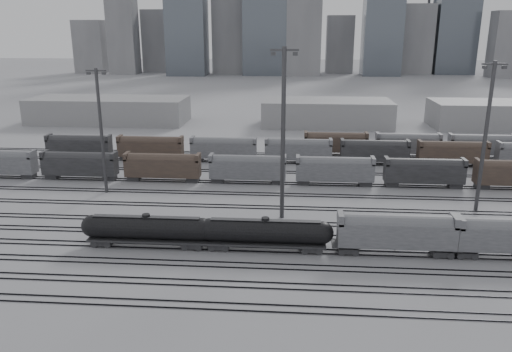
# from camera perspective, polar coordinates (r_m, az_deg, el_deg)

# --- Properties ---
(ground) EXTENTS (900.00, 900.00, 0.00)m
(ground) POSITION_cam_1_polar(r_m,az_deg,el_deg) (68.59, 4.13, -8.88)
(ground) COLOR #AAAAAE
(ground) RESTS_ON ground
(tracks) EXTENTS (220.00, 71.50, 0.16)m
(tracks) POSITION_cam_1_polar(r_m,az_deg,el_deg) (84.72, 4.22, -3.77)
(tracks) COLOR black
(tracks) RESTS_ON ground
(tank_car_a) EXTENTS (18.58, 3.10, 4.59)m
(tank_car_a) POSITION_cam_1_polar(r_m,az_deg,el_deg) (71.30, -12.37, -5.89)
(tank_car_a) COLOR black
(tank_car_a) RESTS_ON ground
(tank_car_b) EXTENTS (18.54, 3.09, 4.58)m
(tank_car_b) POSITION_cam_1_polar(r_m,az_deg,el_deg) (68.52, 1.07, -6.44)
(tank_car_b) COLOR black
(tank_car_b) RESTS_ON ground
(hopper_car_a) EXTENTS (15.63, 3.10, 5.59)m
(hopper_car_a) POSITION_cam_1_polar(r_m,az_deg,el_deg) (69.53, 15.72, -6.02)
(hopper_car_a) COLOR black
(hopper_car_a) RESTS_ON ground
(light_mast_b) EXTENTS (3.65, 0.58, 22.79)m
(light_mast_b) POSITION_cam_1_polar(r_m,az_deg,el_deg) (94.35, -17.29, 5.20)
(light_mast_b) COLOR #3D3D40
(light_mast_b) RESTS_ON ground
(light_mast_c) EXTENTS (4.30, 0.69, 26.87)m
(light_mast_c) POSITION_cam_1_polar(r_m,az_deg,el_deg) (77.12, 3.12, 5.18)
(light_mast_c) COLOR #3D3D40
(light_mast_c) RESTS_ON ground
(light_mast_d) EXTENTS (3.93, 0.63, 24.58)m
(light_mast_d) POSITION_cam_1_polar(r_m,az_deg,el_deg) (88.75, 24.76, 4.38)
(light_mast_d) COLOR #3D3D40
(light_mast_d) RESTS_ON ground
(bg_string_near) EXTENTS (151.00, 3.00, 5.60)m
(bg_string_near) POSITION_cam_1_polar(r_m,az_deg,el_deg) (98.02, 8.98, 0.57)
(bg_string_near) COLOR slate
(bg_string_near) RESTS_ON ground
(bg_string_mid) EXTENTS (151.00, 3.00, 5.60)m
(bg_string_mid) POSITION_cam_1_polar(r_m,az_deg,el_deg) (114.61, 13.38, 2.64)
(bg_string_mid) COLOR black
(bg_string_mid) RESTS_ON ground
(bg_string_far) EXTENTS (66.00, 3.00, 5.60)m
(bg_string_far) POSITION_cam_1_polar(r_m,az_deg,el_deg) (126.09, 20.73, 3.25)
(bg_string_far) COLOR brown
(bg_string_far) RESTS_ON ground
(warehouse_left) EXTENTS (50.00, 18.00, 8.00)m
(warehouse_left) POSITION_cam_1_polar(r_m,az_deg,el_deg) (169.93, -16.43, 7.24)
(warehouse_left) COLOR #959497
(warehouse_left) RESTS_ON ground
(warehouse_mid) EXTENTS (40.00, 18.00, 8.00)m
(warehouse_mid) POSITION_cam_1_polar(r_m,az_deg,el_deg) (159.36, 8.04, 7.17)
(warehouse_mid) COLOR #959497
(warehouse_mid) RESTS_ON ground
(warehouse_right) EXTENTS (35.00, 18.00, 8.00)m
(warehouse_right) POSITION_cam_1_polar(r_m,az_deg,el_deg) (170.03, 25.21, 6.35)
(warehouse_right) COLOR #959497
(warehouse_right) RESTS_ON ground
(skyline) EXTENTS (316.00, 22.40, 95.00)m
(skyline) POSITION_cam_1_polar(r_m,az_deg,el_deg) (342.23, 6.52, 17.28)
(skyline) COLOR gray
(skyline) RESTS_ON ground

